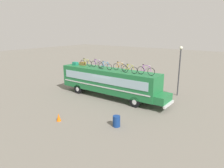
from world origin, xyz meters
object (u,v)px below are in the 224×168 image
object	(u,v)px
street_lamp	(180,66)
luggage_bag_2	(83,64)
rooftop_bicycle_6	(146,71)
bus	(109,81)
luggage_bag_1	(75,64)
trash_bin	(116,121)
rooftop_bicycle_2	(97,64)
rooftop_bicycle_5	(130,69)
rooftop_bicycle_1	(86,63)
traffic_cone	(59,117)
rooftop_bicycle_3	(105,66)
rooftop_bicycle_4	(120,67)

from	to	relation	value
street_lamp	luggage_bag_2	bearing A→B (deg)	-154.29
rooftop_bicycle_6	bus	bearing A→B (deg)	177.01
rooftop_bicycle_6	luggage_bag_1	bearing A→B (deg)	179.74
trash_bin	street_lamp	world-z (taller)	street_lamp
rooftop_bicycle_2	rooftop_bicycle_6	size ratio (longest dim) A/B	0.92
rooftop_bicycle_2	street_lamp	xyz separation A→B (m)	(7.61, 4.89, -0.14)
luggage_bag_1	rooftop_bicycle_5	world-z (taller)	rooftop_bicycle_5
rooftop_bicycle_2	bus	bearing A→B (deg)	-4.10
rooftop_bicycle_1	traffic_cone	world-z (taller)	rooftop_bicycle_1
trash_bin	traffic_cone	distance (m)	4.75
rooftop_bicycle_3	rooftop_bicycle_5	size ratio (longest dim) A/B	1.04
traffic_cone	rooftop_bicycle_1	bearing A→B (deg)	117.15
rooftop_bicycle_6	rooftop_bicycle_3	bearing A→B (deg)	-179.11
bus	rooftop_bicycle_2	size ratio (longest dim) A/B	7.72
rooftop_bicycle_2	rooftop_bicycle_4	bearing A→B (deg)	-0.49
trash_bin	traffic_cone	world-z (taller)	trash_bin
luggage_bag_1	rooftop_bicycle_6	world-z (taller)	rooftop_bicycle_6
rooftop_bicycle_5	traffic_cone	world-z (taller)	rooftop_bicycle_5
rooftop_bicycle_4	trash_bin	distance (m)	7.16
trash_bin	street_lamp	size ratio (longest dim) A/B	0.16
bus	rooftop_bicycle_3	distance (m)	1.67
bus	rooftop_bicycle_1	distance (m)	3.81
traffic_cone	trash_bin	bearing A→B (deg)	24.24
street_lamp	rooftop_bicycle_6	bearing A→B (deg)	-104.73
luggage_bag_1	trash_bin	distance (m)	11.27
rooftop_bicycle_3	trash_bin	bearing A→B (deg)	-45.34
rooftop_bicycle_5	luggage_bag_1	bearing A→B (deg)	178.39
luggage_bag_2	rooftop_bicycle_1	size ratio (longest dim) A/B	0.43
luggage_bag_2	street_lamp	distance (m)	10.98
luggage_bag_1	luggage_bag_2	world-z (taller)	same
luggage_bag_1	rooftop_bicycle_4	distance (m)	6.15
luggage_bag_2	rooftop_bicycle_5	distance (m)	6.91
traffic_cone	street_lamp	distance (m)	13.81
luggage_bag_1	luggage_bag_2	distance (m)	0.88
luggage_bag_2	rooftop_bicycle_4	size ratio (longest dim) A/B	0.45
street_lamp	rooftop_bicycle_4	bearing A→B (deg)	-132.58
bus	rooftop_bicycle_3	world-z (taller)	rooftop_bicycle_3
rooftop_bicycle_6	trash_bin	size ratio (longest dim) A/B	2.11
rooftop_bicycle_3	street_lamp	world-z (taller)	street_lamp
rooftop_bicycle_5	trash_bin	xyz separation A→B (m)	(1.95, -4.98, -3.03)
luggage_bag_2	rooftop_bicycle_6	distance (m)	8.53
luggage_bag_1	trash_bin	world-z (taller)	luggage_bag_1
rooftop_bicycle_6	street_lamp	world-z (taller)	street_lamp
rooftop_bicycle_2	rooftop_bicycle_6	world-z (taller)	rooftop_bicycle_6
rooftop_bicycle_5	rooftop_bicycle_3	bearing A→B (deg)	178.12
rooftop_bicycle_1	rooftop_bicycle_5	bearing A→B (deg)	-4.53
luggage_bag_1	rooftop_bicycle_4	bearing A→B (deg)	2.73
rooftop_bicycle_2	rooftop_bicycle_3	size ratio (longest dim) A/B	0.95
bus	traffic_cone	xyz separation A→B (m)	(0.36, -7.33, -1.52)
rooftop_bicycle_2	trash_bin	distance (m)	9.08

